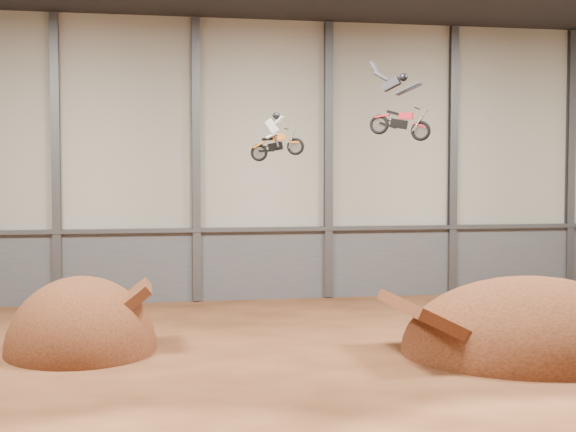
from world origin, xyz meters
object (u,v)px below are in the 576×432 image
object	(u,v)px
takeoff_ramp	(82,351)
fmx_rider_b	(398,102)
landing_ramp	(531,352)
fmx_rider_a	(279,133)

from	to	relation	value
takeoff_ramp	fmx_rider_b	bearing A→B (deg)	1.78
landing_ramp	fmx_rider_b	size ratio (longest dim) A/B	2.93
fmx_rider_a	fmx_rider_b	size ratio (longest dim) A/B	0.64
landing_ramp	fmx_rider_b	bearing A→B (deg)	137.59
fmx_rider_a	fmx_rider_b	bearing A→B (deg)	19.53
takeoff_ramp	fmx_rider_b	size ratio (longest dim) A/B	1.93
landing_ramp	fmx_rider_a	xyz separation A→B (m)	(-8.49, 3.52, 7.84)
takeoff_ramp	fmx_rider_b	world-z (taller)	fmx_rider_b
fmx_rider_a	fmx_rider_b	world-z (taller)	fmx_rider_b
takeoff_ramp	landing_ramp	bearing A→B (deg)	-11.29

